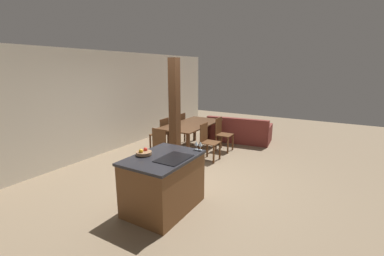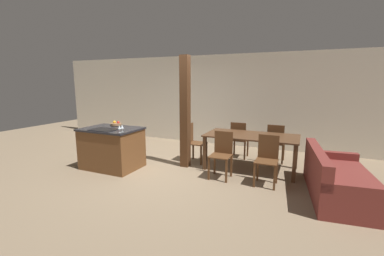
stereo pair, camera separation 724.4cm
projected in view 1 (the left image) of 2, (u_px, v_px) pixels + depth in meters
The scene contains 14 objects.
ground_plane at pixel (186, 179), 5.34m from camera, with size 16.00×16.00×0.00m, color #847056.
wall_back at pixel (89, 105), 6.44m from camera, with size 11.20×0.08×2.70m.
kitchen_island at pixel (164, 183), 4.14m from camera, with size 1.25×0.90×0.91m.
fruit_bowl at pixel (144, 153), 4.09m from camera, with size 0.25×0.25×0.11m.
wine_glass_near at pixel (201, 144), 4.29m from camera, with size 0.07×0.07×0.15m.
wine_glass_middle at pixel (196, 143), 4.33m from camera, with size 0.07×0.07×0.15m.
dining_table at pixel (192, 127), 7.05m from camera, with size 1.96×0.99×0.77m.
dining_chair_near_left at pixel (208, 141), 6.37m from camera, with size 0.40×0.40×0.92m.
dining_chair_near_right at pixel (222, 133), 7.11m from camera, with size 0.40×0.40×0.92m.
dining_chair_far_left at pixel (161, 134), 7.08m from camera, with size 0.40×0.40×0.92m.
dining_chair_far_right at pixel (179, 127), 7.82m from camera, with size 0.40×0.40×0.92m.
dining_chair_head_end at pixel (162, 146), 5.96m from camera, with size 0.40×0.40×0.92m.
couch at pixel (239, 133), 8.11m from camera, with size 1.14×1.98×0.79m.
timber_post at pixel (175, 116), 5.56m from camera, with size 0.19×0.19×2.47m.
Camera 1 is at (-4.21, -2.62, 2.26)m, focal length 24.00 mm.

